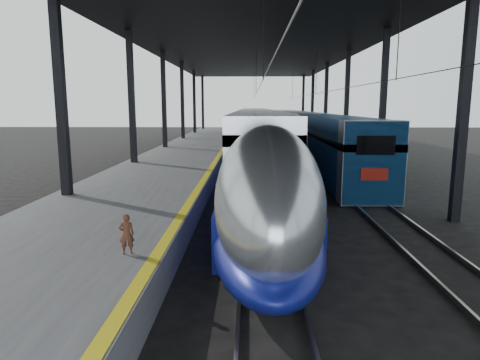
{
  "coord_description": "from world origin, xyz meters",
  "views": [
    {
      "loc": [
        1.52,
        -11.6,
        4.51
      ],
      "look_at": [
        1.18,
        2.79,
        2.0
      ],
      "focal_mm": 32.0,
      "sensor_mm": 36.0,
      "label": 1
    }
  ],
  "objects": [
    {
      "name": "yellow_strip",
      "position": [
        -0.7,
        20.0,
        1.0
      ],
      "size": [
        0.3,
        80.0,
        0.01
      ],
      "primitive_type": "cube",
      "color": "yellow",
      "rests_on": "platform"
    },
    {
      "name": "platform",
      "position": [
        -3.5,
        20.0,
        0.5
      ],
      "size": [
        6.0,
        80.0,
        1.0
      ],
      "primitive_type": "cube",
      "color": "#4C4C4F",
      "rests_on": "ground"
    },
    {
      "name": "canopy",
      "position": [
        1.9,
        20.0,
        9.12
      ],
      "size": [
        18.0,
        75.0,
        9.47
      ],
      "color": "black",
      "rests_on": "ground"
    },
    {
      "name": "second_train",
      "position": [
        7.0,
        34.43,
        1.96
      ],
      "size": [
        2.81,
        56.05,
        3.87
      ],
      "color": "navy",
      "rests_on": "ground"
    },
    {
      "name": "child",
      "position": [
        -1.42,
        -1.86,
        1.49
      ],
      "size": [
        0.41,
        0.32,
        0.98
      ],
      "primitive_type": "imported",
      "rotation": [
        0.0,
        0.0,
        3.41
      ],
      "color": "#532B1B",
      "rests_on": "platform"
    },
    {
      "name": "ground",
      "position": [
        0.0,
        0.0,
        0.0
      ],
      "size": [
        160.0,
        160.0,
        0.0
      ],
      "primitive_type": "plane",
      "color": "black",
      "rests_on": "ground"
    },
    {
      "name": "rails",
      "position": [
        4.5,
        20.0,
        0.08
      ],
      "size": [
        6.52,
        80.0,
        0.16
      ],
      "color": "slate",
      "rests_on": "ground"
    },
    {
      "name": "tgv_train",
      "position": [
        2.0,
        27.13,
        1.95
      ],
      "size": [
        2.9,
        65.2,
        4.16
      ],
      "color": "#B4B7BC",
      "rests_on": "ground"
    }
  ]
}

